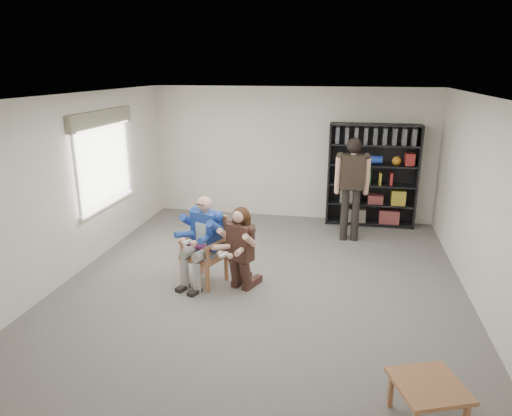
% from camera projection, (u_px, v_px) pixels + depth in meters
% --- Properties ---
extents(room_shell, '(6.00, 7.00, 2.80)m').
position_uv_depth(room_shell, '(262.00, 198.00, 6.48)').
color(room_shell, silver).
rests_on(room_shell, ground).
extents(floor, '(6.00, 7.00, 0.01)m').
position_uv_depth(floor, '(261.00, 286.00, 6.89)').
color(floor, '#605D59').
rests_on(floor, ground).
extents(window_left, '(0.16, 2.00, 1.75)m').
position_uv_depth(window_left, '(105.00, 160.00, 7.89)').
color(window_left, white).
rests_on(window_left, room_shell).
extents(armchair, '(0.79, 0.78, 1.06)m').
position_uv_depth(armchair, '(204.00, 250.00, 6.87)').
color(armchair, '#A7663A').
rests_on(armchair, floor).
extents(seated_man, '(0.86, 0.99, 1.38)m').
position_uv_depth(seated_man, '(203.00, 240.00, 6.83)').
color(seated_man, navy).
rests_on(seated_man, floor).
extents(kneeling_woman, '(0.80, 0.98, 1.26)m').
position_uv_depth(kneeling_woman, '(239.00, 250.00, 6.62)').
color(kneeling_woman, '#3D261E').
rests_on(kneeling_woman, floor).
extents(bookshelf, '(1.80, 0.38, 2.10)m').
position_uv_depth(bookshelf, '(372.00, 176.00, 9.34)').
color(bookshelf, black).
rests_on(bookshelf, floor).
extents(standing_man, '(0.62, 0.36, 1.94)m').
position_uv_depth(standing_man, '(351.00, 191.00, 8.48)').
color(standing_man, black).
rests_on(standing_man, floor).
extents(side_table, '(0.77, 0.77, 0.41)m').
position_uv_depth(side_table, '(427.00, 402.00, 4.21)').
color(side_table, '#A7663A').
rests_on(side_table, floor).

